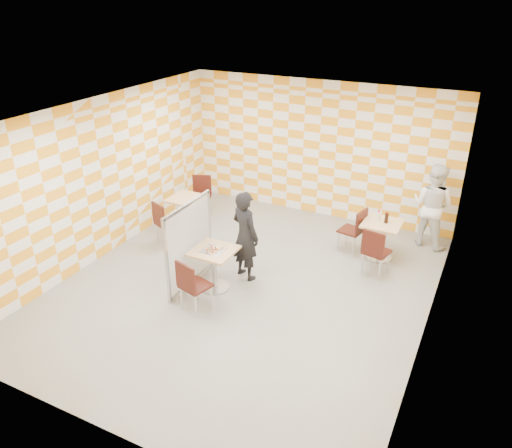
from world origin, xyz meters
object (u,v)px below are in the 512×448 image
at_px(man_white, 432,205).
at_px(chair_second_front, 375,249).
at_px(man_dark, 245,236).
at_px(chair_main_front, 191,283).
at_px(sport_bottle, 378,215).
at_px(chair_second_side, 356,227).
at_px(empty_table, 187,208).
at_px(chair_empty_far, 202,193).
at_px(partition, 189,244).
at_px(second_table, 381,234).
at_px(main_table, 214,262).
at_px(chair_empty_near, 164,220).
at_px(soda_bottle, 386,218).

bearing_deg(man_white, chair_second_front, 86.46).
bearing_deg(man_dark, chair_main_front, 100.82).
relative_size(man_white, sport_bottle, 8.52).
xyz_separation_m(chair_main_front, chair_second_side, (1.75, 3.08, 0.00)).
bearing_deg(empty_table, man_dark, -29.42).
bearing_deg(chair_main_front, sport_bottle, 56.14).
xyz_separation_m(man_dark, sport_bottle, (1.88, 1.83, 0.02)).
bearing_deg(chair_second_front, sport_bottle, 101.99).
distance_m(chair_second_side, chair_empty_far, 3.61).
distance_m(chair_second_side, partition, 3.27).
distance_m(second_table, man_dark, 2.66).
bearing_deg(man_white, second_table, 71.79).
xyz_separation_m(main_table, chair_empty_near, (-1.71, 0.92, 0.04)).
height_order(chair_second_front, man_white, man_white).
distance_m(chair_empty_far, partition, 2.94).
relative_size(chair_empty_near, soda_bottle, 4.02).
height_order(chair_second_side, man_dark, man_dark).
relative_size(second_table, sport_bottle, 3.75).
relative_size(empty_table, partition, 0.48).
xyz_separation_m(chair_main_front, partition, (-0.47, 0.69, 0.25)).
bearing_deg(sport_bottle, empty_table, -169.43).
distance_m(second_table, chair_main_front, 3.82).
relative_size(chair_empty_near, man_dark, 0.56).
distance_m(chair_main_front, chair_second_side, 3.54).
height_order(empty_table, chair_second_side, chair_second_side).
bearing_deg(partition, man_dark, 42.63).
distance_m(man_dark, man_white, 3.86).
bearing_deg(second_table, chair_second_side, -179.32).
distance_m(chair_second_front, sport_bottle, 0.86).
distance_m(chair_empty_near, sport_bottle, 4.17).
relative_size(second_table, soda_bottle, 3.26).
distance_m(chair_empty_near, partition, 1.65).
relative_size(second_table, chair_second_side, 0.81).
bearing_deg(chair_empty_near, main_table, -28.35).
relative_size(chair_second_side, sport_bottle, 4.62).
relative_size(main_table, chair_empty_near, 0.81).
bearing_deg(chair_empty_near, chair_empty_far, 93.86).
bearing_deg(chair_second_side, empty_table, -169.78).
relative_size(empty_table, sport_bottle, 3.75).
bearing_deg(soda_bottle, chair_main_front, -126.48).
relative_size(chair_empty_far, sport_bottle, 4.62).
distance_m(man_white, soda_bottle, 1.19).
bearing_deg(man_white, chair_empty_far, 27.72).
xyz_separation_m(chair_second_front, chair_empty_near, (-4.05, -0.69, 0.00)).
bearing_deg(chair_empty_near, partition, -38.09).
bearing_deg(sport_bottle, chair_second_front, -78.01).
bearing_deg(sport_bottle, chair_main_front, -123.86).
bearing_deg(chair_second_side, soda_bottle, 2.75).
xyz_separation_m(second_table, chair_main_front, (-2.24, -3.09, 0.04)).
bearing_deg(man_dark, partition, 64.17).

